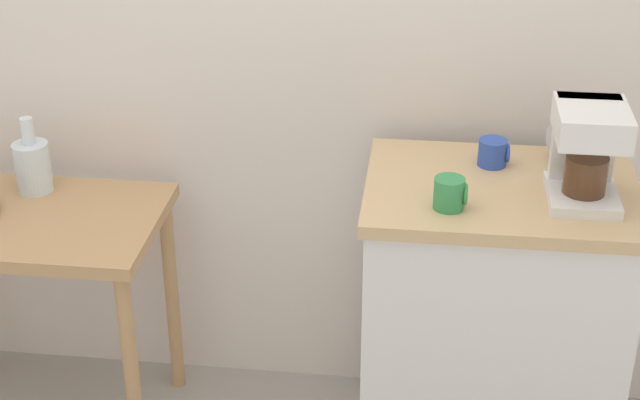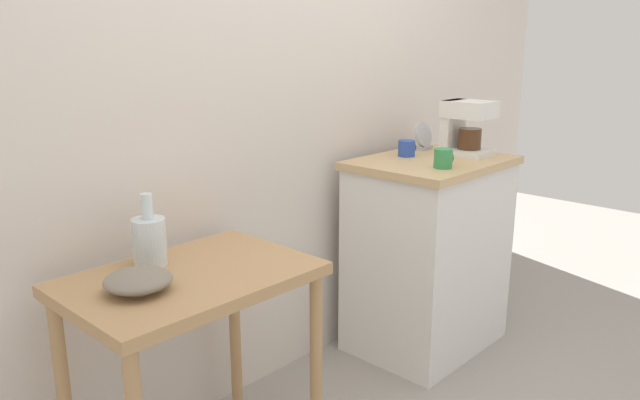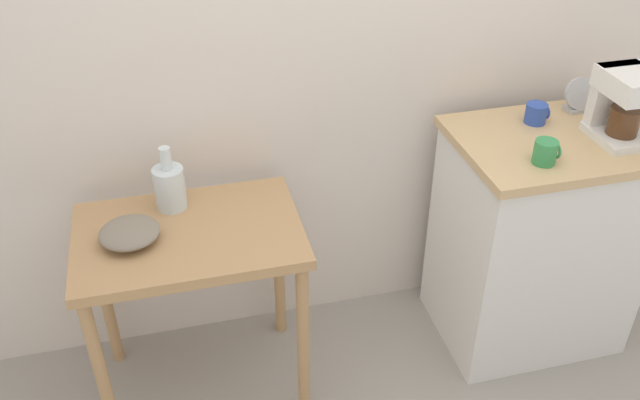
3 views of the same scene
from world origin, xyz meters
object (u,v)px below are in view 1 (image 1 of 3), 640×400
object	(u,v)px
mug_blue	(493,153)
table_clock	(568,142)
glass_carafe_vase	(33,165)
mug_tall_green	(450,193)
coffee_maker	(587,148)

from	to	relation	value
mug_blue	table_clock	bearing A→B (deg)	13.28
mug_blue	table_clock	distance (m)	0.21
glass_carafe_vase	mug_blue	distance (m)	1.39
mug_tall_green	mug_blue	distance (m)	0.30
mug_tall_green	mug_blue	world-z (taller)	mug_tall_green
glass_carafe_vase	table_clock	bearing A→B (deg)	0.34
glass_carafe_vase	mug_tall_green	bearing A→B (deg)	-14.16
mug_tall_green	table_clock	xyz separation A→B (m)	(0.33, 0.33, 0.02)
coffee_maker	glass_carafe_vase	bearing A→B (deg)	172.45
coffee_maker	table_clock	world-z (taller)	coffee_maker
table_clock	mug_blue	bearing A→B (deg)	-166.72
mug_blue	glass_carafe_vase	bearing A→B (deg)	178.36
glass_carafe_vase	mug_tall_green	size ratio (longest dim) A/B	2.77
glass_carafe_vase	coffee_maker	xyz separation A→B (m)	(1.60, -0.21, 0.24)
glass_carafe_vase	mug_tall_green	world-z (taller)	mug_tall_green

